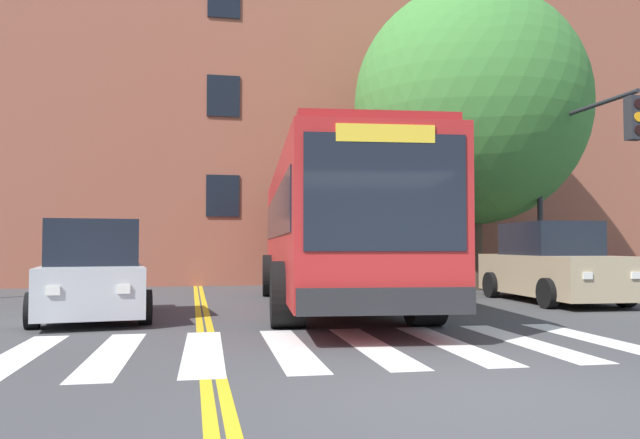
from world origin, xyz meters
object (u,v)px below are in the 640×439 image
Objects in this scene: street_tree_curbside_large at (472,106)px; city_bus at (329,226)px; car_tan_far_lane at (552,266)px; car_silver_near_lane at (93,274)px; traffic_light_near_corner at (576,160)px.

city_bus is at bearing -143.82° from street_tree_curbside_large.
car_silver_near_lane is at bearing -172.59° from car_tan_far_lane.
city_bus is 3.03× the size of car_silver_near_lane.
city_bus is 7.72m from street_tree_curbside_large.
city_bus is 5.20m from car_silver_near_lane.
car_silver_near_lane is at bearing -151.71° from street_tree_curbside_large.
traffic_light_near_corner is 0.57× the size of street_tree_curbside_large.
car_tan_far_lane is 6.36m from street_tree_curbside_large.
city_bus is 7.06m from traffic_light_near_corner.
street_tree_curbside_large is (5.40, 3.95, 3.87)m from city_bus.
street_tree_curbside_large is at bearing 113.23° from traffic_light_near_corner.
car_tan_far_lane is at bearing -89.42° from street_tree_curbside_large.
car_tan_far_lane reaches higher than car_silver_near_lane.
street_tree_curbside_large reaches higher than traffic_light_near_corner.
car_tan_far_lane is at bearing -2.47° from city_bus.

